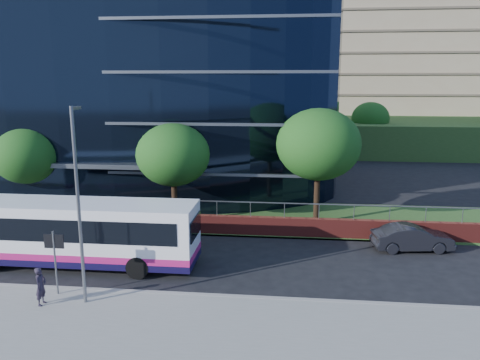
# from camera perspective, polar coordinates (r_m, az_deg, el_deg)

# --- Properties ---
(far_forecourt) EXTENTS (50.00, 8.00, 0.10)m
(far_forecourt) POSITION_cam_1_polar(r_m,az_deg,el_deg) (37.47, -26.83, -3.24)
(far_forecourt) COLOR gray
(far_forecourt) RESTS_ON ground
(grass_verge) EXTENTS (36.00, 8.00, 0.12)m
(grass_verge) POSITION_cam_1_polar(r_m,az_deg,el_deg) (33.00, 23.18, -4.83)
(grass_verge) COLOR #2D511E
(grass_verge) RESTS_ON ground
(glass_office) EXTENTS (44.00, 23.10, 16.00)m
(glass_office) POSITION_cam_1_polar(r_m,az_deg,el_deg) (44.03, -18.61, 10.01)
(glass_office) COLOR black
(glass_office) RESTS_ON ground
(retaining_wall) EXTENTS (34.00, 0.40, 2.11)m
(retaining_wall) POSITION_cam_1_polar(r_m,az_deg,el_deg) (28.42, 17.65, -5.90)
(retaining_wall) COLOR maroon
(retaining_wall) RESTS_ON ground
(apartment_block) EXTENTS (60.00, 42.00, 30.00)m
(apartment_block) POSITION_cam_1_polar(r_m,az_deg,el_deg) (78.48, 19.75, 12.84)
(apartment_block) COLOR #2D511E
(apartment_block) RESTS_ON ground
(street_sign) EXTENTS (0.85, 0.09, 2.80)m
(street_sign) POSITION_cam_1_polar(r_m,az_deg,el_deg) (21.30, -21.69, -7.86)
(street_sign) COLOR slate
(street_sign) RESTS_ON pavement_near
(tree_far_b) EXTENTS (4.29, 4.29, 6.05)m
(tree_far_b) POSITION_cam_1_polar(r_m,az_deg,el_deg) (33.84, -24.58, 2.66)
(tree_far_b) COLOR black
(tree_far_b) RESTS_ON ground
(tree_far_c) EXTENTS (4.62, 4.62, 6.51)m
(tree_far_c) POSITION_cam_1_polar(r_m,az_deg,el_deg) (29.48, -8.15, 3.04)
(tree_far_c) COLOR black
(tree_far_c) RESTS_ON ground
(tree_far_d) EXTENTS (5.28, 5.28, 7.44)m
(tree_far_d) POSITION_cam_1_polar(r_m,az_deg,el_deg) (29.52, 9.55, 4.29)
(tree_far_d) COLOR black
(tree_far_d) RESTS_ON ground
(tree_dist_e) EXTENTS (4.62, 4.62, 6.51)m
(tree_dist_e) POSITION_cam_1_polar(r_m,az_deg,el_deg) (60.18, 15.61, 7.27)
(tree_dist_e) COLOR black
(tree_dist_e) RESTS_ON ground
(streetlight_east) EXTENTS (0.15, 0.77, 8.00)m
(streetlight_east) POSITION_cam_1_polar(r_m,az_deg,el_deg) (19.49, -19.09, -2.44)
(streetlight_east) COLOR slate
(streetlight_east) RESTS_ON pavement_near
(city_bus) EXTENTS (12.04, 2.78, 3.25)m
(city_bus) POSITION_cam_1_polar(r_m,az_deg,el_deg) (24.59, -19.08, -6.07)
(city_bus) COLOR white
(city_bus) RESTS_ON ground
(parked_car) EXTENTS (4.43, 2.03, 1.41)m
(parked_car) POSITION_cam_1_polar(r_m,az_deg,el_deg) (27.28, 20.26, -6.63)
(parked_car) COLOR black
(parked_car) RESTS_ON ground
(pedestrian) EXTENTS (0.39, 0.58, 1.59)m
(pedestrian) POSITION_cam_1_polar(r_m,az_deg,el_deg) (20.99, -23.12, -11.82)
(pedestrian) COLOR #251E2D
(pedestrian) RESTS_ON pavement_near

